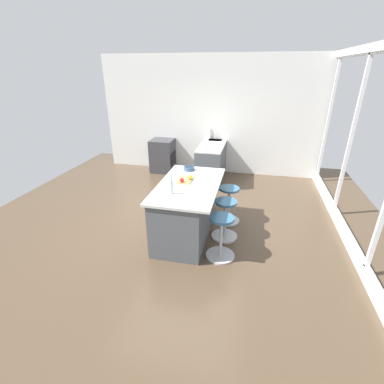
# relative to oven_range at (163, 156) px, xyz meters

# --- Properties ---
(ground_plane) EXTENTS (7.64, 7.64, 0.00)m
(ground_plane) POSITION_rel_oven_range_xyz_m (2.59, 1.20, -0.44)
(ground_plane) COLOR brown
(window_panel_rear) EXTENTS (5.88, 0.12, 2.99)m
(window_panel_rear) POSITION_rel_oven_range_xyz_m (2.59, 4.07, 0.96)
(window_panel_rear) COLOR silver
(window_panel_rear) RESTS_ON ground_plane
(interior_partition_left) EXTENTS (0.12, 5.75, 2.99)m
(interior_partition_left) POSITION_rel_oven_range_xyz_m (-0.35, 1.20, 1.05)
(interior_partition_left) COLOR silver
(interior_partition_left) RESTS_ON ground_plane
(sink_cabinet) EXTENTS (2.14, 0.60, 1.19)m
(sink_cabinet) POSITION_rel_oven_range_xyz_m (-0.00, 1.42, 0.02)
(sink_cabinet) COLOR #4C5156
(sink_cabinet) RESTS_ON ground_plane
(oven_range) EXTENTS (0.60, 0.61, 0.88)m
(oven_range) POSITION_rel_oven_range_xyz_m (0.00, 0.00, 0.00)
(oven_range) COLOR #38383D
(oven_range) RESTS_ON ground_plane
(kitchen_island) EXTENTS (1.74, 0.97, 0.93)m
(kitchen_island) POSITION_rel_oven_range_xyz_m (2.96, 1.40, 0.03)
(kitchen_island) COLOR #4C5156
(kitchen_island) RESTS_ON ground_plane
(stool_by_window) EXTENTS (0.44, 0.44, 0.69)m
(stool_by_window) POSITION_rel_oven_range_xyz_m (2.42, 2.07, -0.12)
(stool_by_window) COLOR #B7B7BC
(stool_by_window) RESTS_ON ground_plane
(stool_middle) EXTENTS (0.44, 0.44, 0.69)m
(stool_middle) POSITION_rel_oven_range_xyz_m (2.96, 2.07, -0.12)
(stool_middle) COLOR #B7B7BC
(stool_middle) RESTS_ON ground_plane
(stool_near_camera) EXTENTS (0.44, 0.44, 0.69)m
(stool_near_camera) POSITION_rel_oven_range_xyz_m (3.51, 2.07, -0.12)
(stool_near_camera) COLOR #B7B7BC
(stool_near_camera) RESTS_ON ground_plane
(cutting_board) EXTENTS (0.36, 0.24, 0.02)m
(cutting_board) POSITION_rel_oven_range_xyz_m (2.82, 1.35, 0.49)
(cutting_board) COLOR tan
(cutting_board) RESTS_ON kitchen_island
(apple_yellow) EXTENTS (0.08, 0.08, 0.08)m
(apple_yellow) POSITION_rel_oven_range_xyz_m (2.81, 1.43, 0.55)
(apple_yellow) COLOR gold
(apple_yellow) RESTS_ON cutting_board
(apple_red) EXTENTS (0.07, 0.07, 0.07)m
(apple_red) POSITION_rel_oven_range_xyz_m (2.96, 1.33, 0.54)
(apple_red) COLOR red
(apple_red) RESTS_ON cutting_board
(water_bottle) EXTENTS (0.06, 0.06, 0.31)m
(water_bottle) POSITION_rel_oven_range_xyz_m (3.40, 1.29, 0.61)
(water_bottle) COLOR silver
(water_bottle) RESTS_ON kitchen_island
(fruit_bowl) EXTENTS (0.20, 0.20, 0.07)m
(fruit_bowl) POSITION_rel_oven_range_xyz_m (2.32, 1.30, 0.52)
(fruit_bowl) COLOR #334C6B
(fruit_bowl) RESTS_ON kitchen_island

